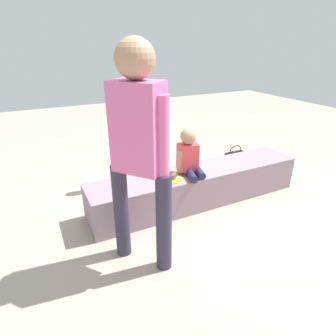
{
  "coord_description": "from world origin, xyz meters",
  "views": [
    {
      "loc": [
        -1.54,
        -2.36,
        1.65
      ],
      "look_at": [
        -0.52,
        -0.31,
        0.63
      ],
      "focal_mm": 30.5,
      "sensor_mm": 36.0,
      "label": 1
    }
  ],
  "objects": [
    {
      "name": "ground_plane",
      "position": [
        0.0,
        0.0,
        0.0
      ],
      "size": [
        12.0,
        12.0,
        0.0
      ],
      "primitive_type": "plane",
      "color": "tan"
    },
    {
      "name": "concrete_ledge",
      "position": [
        0.0,
        0.0,
        0.19
      ],
      "size": [
        2.4,
        0.47,
        0.38
      ],
      "primitive_type": "cube",
      "color": "gray",
      "rests_on": "ground_plane"
    },
    {
      "name": "child_seated",
      "position": [
        -0.14,
        -0.03,
        0.6
      ],
      "size": [
        0.29,
        0.34,
        0.48
      ],
      "color": "#25254D",
      "rests_on": "concrete_ledge"
    },
    {
      "name": "adult_standing",
      "position": [
        -0.89,
        -0.6,
        1.02
      ],
      "size": [
        0.38,
        0.42,
        1.69
      ],
      "color": "#302B41",
      "rests_on": "ground_plane"
    },
    {
      "name": "cake_plate",
      "position": [
        -0.36,
        -0.07,
        0.4
      ],
      "size": [
        0.22,
        0.22,
        0.07
      ],
      "color": "yellow",
      "rests_on": "concrete_ledge"
    },
    {
      "name": "gift_bag",
      "position": [
        0.21,
        0.45,
        0.13
      ],
      "size": [
        0.23,
        0.1,
        0.3
      ],
      "color": "#B259BF",
      "rests_on": "ground_plane"
    },
    {
      "name": "railing_post",
      "position": [
        -0.51,
        0.71,
        0.42
      ],
      "size": [
        0.36,
        0.36,
        1.12
      ],
      "color": "black",
      "rests_on": "ground_plane"
    },
    {
      "name": "water_bottle_near_gift",
      "position": [
        0.6,
        1.23,
        0.09
      ],
      "size": [
        0.06,
        0.06,
        0.19
      ],
      "color": "silver",
      "rests_on": "ground_plane"
    },
    {
      "name": "party_cup_red",
      "position": [
        0.25,
        0.88,
        0.06
      ],
      "size": [
        0.08,
        0.08,
        0.12
      ],
      "primitive_type": "cylinder",
      "color": "red",
      "rests_on": "ground_plane"
    },
    {
      "name": "cake_box_white",
      "position": [
        -0.09,
        1.0,
        0.07
      ],
      "size": [
        0.4,
        0.39,
        0.13
      ],
      "primitive_type": "cube",
      "rotation": [
        0.0,
        0.0,
        -0.34
      ],
      "color": "white",
      "rests_on": "ground_plane"
    },
    {
      "name": "handbag_black_leather",
      "position": [
        0.94,
        0.53,
        0.13
      ],
      "size": [
        0.28,
        0.11,
        0.35
      ],
      "color": "black",
      "rests_on": "ground_plane"
    }
  ]
}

